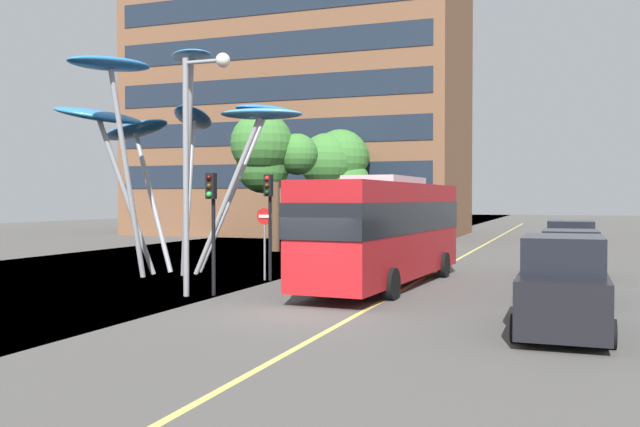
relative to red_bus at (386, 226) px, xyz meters
name	(u,v)px	position (x,y,z in m)	size (l,w,h in m)	color
ground	(276,313)	(-1.41, -6.21, -2.11)	(120.00, 240.00, 0.10)	#54514F
red_bus	(386,226)	(0.00, 0.00, 0.00)	(3.24, 11.31, 3.77)	red
leaf_sculpture	(181,118)	(-8.93, 1.42, 4.24)	(10.32, 9.87, 8.48)	#9EA0A5
traffic_light_kerb_near	(212,207)	(-4.46, -4.16, 0.69)	(0.28, 0.42, 3.80)	black
traffic_light_kerb_far	(269,204)	(-4.41, 0.05, 0.76)	(0.28, 0.42, 3.90)	black
traffic_light_island_mid	(307,210)	(-4.60, 4.52, 0.49)	(0.28, 0.42, 3.51)	black
car_parked_near	(563,288)	(5.80, -6.71, -1.05)	(2.04, 4.58, 2.18)	black
car_parked_mid	(570,267)	(5.99, -1.10, -1.09)	(1.92, 4.15, 2.07)	navy
car_parked_far	(571,251)	(6.02, 4.92, -1.03)	(2.00, 4.41, 2.18)	#2D5138
street_lamp	(196,143)	(-4.82, -4.50, 2.67)	(1.60, 0.44, 7.40)	gray
tree_pavement_near	(268,154)	(-10.61, 13.73, 3.61)	(4.92, 3.89, 8.06)	brown
tree_pavement_far	(338,167)	(-9.40, 23.23, 3.20)	(4.86, 5.64, 7.94)	brown
no_entry_sign	(265,232)	(-4.64, 0.15, -0.29)	(0.60, 0.12, 2.67)	gray
backdrop_building	(302,81)	(-15.78, 32.44, 11.19)	(27.20, 14.86, 26.49)	brown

